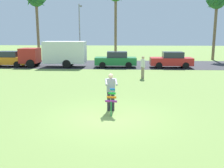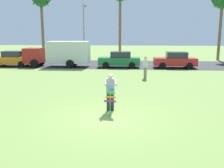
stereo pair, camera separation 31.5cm
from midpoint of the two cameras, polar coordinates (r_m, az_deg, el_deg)
ground_plane at (r=11.15m, az=-1.55°, el=-7.33°), size 120.00×120.00×0.00m
road_strip at (r=29.21m, az=1.40°, el=4.31°), size 120.00×8.00×0.01m
person_kite_flyer at (r=11.84m, az=-1.02°, el=-1.44°), size 0.60×0.70×1.73m
kite_held at (r=11.25m, az=-0.90°, el=-3.12°), size 0.52×0.65×1.13m
parked_car_orange at (r=29.51m, az=-22.08°, el=5.06°), size 4.22×1.86×1.60m
parked_truck_red_cab at (r=27.64m, az=-12.24°, el=6.59°), size 6.71×2.14×2.62m
parked_car_green at (r=26.75m, az=0.53°, el=5.32°), size 4.25×1.93×1.60m
parked_car_red at (r=27.08m, az=12.55°, el=5.13°), size 4.21×1.85×1.60m
palm_tree_left_near at (r=37.40m, az=-16.48°, el=16.87°), size 2.58×2.71×8.92m
palm_tree_centre_far at (r=36.47m, az=21.71°, el=16.05°), size 2.58×2.71×8.48m
streetlight_pole at (r=34.09m, az=-7.34°, el=11.95°), size 0.24×1.65×7.00m
person_walker_near at (r=20.38m, az=6.32°, el=3.82°), size 0.34×0.53×1.73m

